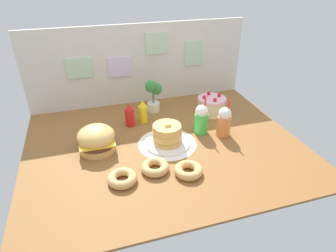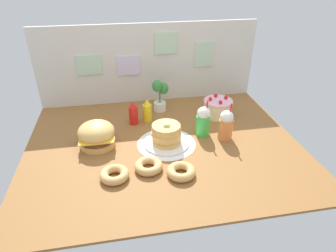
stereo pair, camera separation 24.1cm
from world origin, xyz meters
name	(u,v)px [view 2 (the right image)]	position (x,y,z in m)	size (l,w,h in m)	color
ground_plane	(164,145)	(0.00, 0.00, -0.01)	(2.24, 1.79, 0.02)	brown
back_wall	(149,63)	(0.00, 0.89, 0.41)	(2.24, 0.04, 0.81)	beige
doily_mat	(166,144)	(0.02, -0.01, 0.00)	(0.49, 0.49, 0.00)	white
burger	(97,135)	(-0.54, 0.08, 0.10)	(0.29, 0.29, 0.21)	#DBA859
pancake_stack	(166,136)	(0.02, 0.00, 0.08)	(0.38, 0.38, 0.19)	white
layer_cake	(218,108)	(0.60, 0.40, 0.09)	(0.28, 0.28, 0.20)	beige
ketchup_bottle	(133,114)	(-0.22, 0.39, 0.10)	(0.08, 0.08, 0.22)	red
mustard_bottle	(147,111)	(-0.08, 0.42, 0.10)	(0.08, 0.08, 0.22)	yellow
cream_soda_cup	(203,121)	(0.36, 0.09, 0.13)	(0.12, 0.12, 0.33)	green
orange_float_cup	(226,125)	(0.53, -0.01, 0.13)	(0.12, 0.12, 0.33)	orange
donut_pink_glaze	(114,174)	(-0.41, -0.37, 0.03)	(0.21, 0.21, 0.06)	tan
donut_chocolate	(149,166)	(-0.16, -0.32, 0.03)	(0.21, 0.21, 0.06)	tan
donut_vanilla	(181,171)	(0.06, -0.42, 0.03)	(0.21, 0.21, 0.06)	tan
potted_plant	(160,94)	(0.07, 0.62, 0.18)	(0.17, 0.13, 0.34)	white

